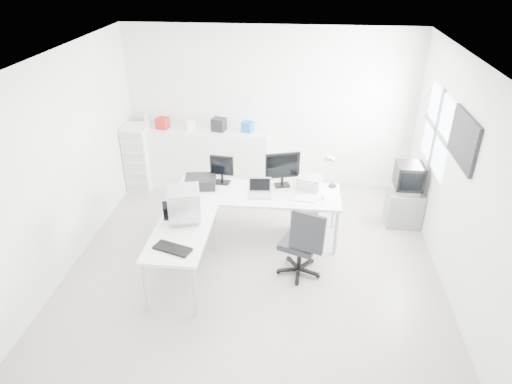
# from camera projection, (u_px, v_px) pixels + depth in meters

# --- Properties ---
(floor) EXTENTS (5.00, 5.00, 0.01)m
(floor) POSITION_uv_depth(u_px,v_px,m) (255.00, 261.00, 6.41)
(floor) COLOR beige
(floor) RESTS_ON ground
(ceiling) EXTENTS (5.00, 5.00, 0.01)m
(ceiling) POSITION_uv_depth(u_px,v_px,m) (254.00, 59.00, 5.07)
(ceiling) COLOR white
(ceiling) RESTS_ON back_wall
(back_wall) EXTENTS (5.00, 0.02, 2.80)m
(back_wall) POSITION_uv_depth(u_px,v_px,m) (269.00, 109.00, 7.92)
(back_wall) COLOR white
(back_wall) RESTS_ON floor
(left_wall) EXTENTS (0.02, 5.00, 2.80)m
(left_wall) POSITION_uv_depth(u_px,v_px,m) (65.00, 163.00, 5.96)
(left_wall) COLOR white
(left_wall) RESTS_ON floor
(right_wall) EXTENTS (0.02, 5.00, 2.80)m
(right_wall) POSITION_uv_depth(u_px,v_px,m) (460.00, 181.00, 5.51)
(right_wall) COLOR white
(right_wall) RESTS_ON floor
(window) EXTENTS (0.02, 1.20, 1.10)m
(window) POSITION_uv_depth(u_px,v_px,m) (437.00, 130.00, 6.47)
(window) COLOR white
(window) RESTS_ON right_wall
(wall_picture) EXTENTS (0.04, 0.90, 0.60)m
(wall_picture) POSITION_uv_depth(u_px,v_px,m) (464.00, 139.00, 5.36)
(wall_picture) COLOR black
(wall_picture) RESTS_ON right_wall
(main_desk) EXTENTS (2.40, 0.80, 0.75)m
(main_desk) POSITION_uv_depth(u_px,v_px,m) (257.00, 215.00, 6.79)
(main_desk) COLOR silver
(main_desk) RESTS_ON floor
(side_desk) EXTENTS (0.70, 1.40, 0.75)m
(side_desk) POSITION_uv_depth(u_px,v_px,m) (183.00, 255.00, 5.91)
(side_desk) COLOR silver
(side_desk) RESTS_ON floor
(drawer_pedestal) EXTENTS (0.40, 0.50, 0.60)m
(drawer_pedestal) POSITION_uv_depth(u_px,v_px,m) (304.00, 220.00, 6.81)
(drawer_pedestal) COLOR silver
(drawer_pedestal) RESTS_ON floor
(inkjet_printer) EXTENTS (0.49, 0.40, 0.16)m
(inkjet_printer) POSITION_uv_depth(u_px,v_px,m) (201.00, 182.00, 6.74)
(inkjet_printer) COLOR black
(inkjet_printer) RESTS_ON main_desk
(lcd_monitor_small) EXTENTS (0.37, 0.24, 0.44)m
(lcd_monitor_small) POSITION_uv_depth(u_px,v_px,m) (222.00, 170.00, 6.77)
(lcd_monitor_small) COLOR black
(lcd_monitor_small) RESTS_ON main_desk
(lcd_monitor_large) EXTENTS (0.55, 0.34, 0.53)m
(lcd_monitor_large) POSITION_uv_depth(u_px,v_px,m) (282.00, 170.00, 6.67)
(lcd_monitor_large) COLOR black
(lcd_monitor_large) RESTS_ON main_desk
(laptop) EXTENTS (0.36, 0.37, 0.22)m
(laptop) POSITION_uv_depth(u_px,v_px,m) (260.00, 189.00, 6.47)
(laptop) COLOR #B7B7BA
(laptop) RESTS_ON main_desk
(white_keyboard) EXTENTS (0.38, 0.15, 0.02)m
(white_keyboard) POSITION_uv_depth(u_px,v_px,m) (302.00, 199.00, 6.42)
(white_keyboard) COLOR silver
(white_keyboard) RESTS_ON main_desk
(white_mouse) EXTENTS (0.06, 0.06, 0.06)m
(white_mouse) POSITION_uv_depth(u_px,v_px,m) (323.00, 197.00, 6.43)
(white_mouse) COLOR silver
(white_mouse) RESTS_ON main_desk
(laser_printer) EXTENTS (0.39, 0.36, 0.19)m
(laser_printer) POSITION_uv_depth(u_px,v_px,m) (309.00, 182.00, 6.69)
(laser_printer) COLOR #ADADAD
(laser_printer) RESTS_ON main_desk
(desk_lamp) EXTENTS (0.19, 0.19, 0.51)m
(desk_lamp) POSITION_uv_depth(u_px,v_px,m) (334.00, 171.00, 6.65)
(desk_lamp) COLOR silver
(desk_lamp) RESTS_ON main_desk
(crt_monitor) EXTENTS (0.53, 0.53, 0.50)m
(crt_monitor) POSITION_uv_depth(u_px,v_px,m) (184.00, 204.00, 5.83)
(crt_monitor) COLOR #B7B7BA
(crt_monitor) RESTS_ON side_desk
(black_keyboard) EXTENTS (0.49, 0.32, 0.03)m
(black_keyboard) POSITION_uv_depth(u_px,v_px,m) (173.00, 249.00, 5.37)
(black_keyboard) COLOR black
(black_keyboard) RESTS_ON side_desk
(office_chair) EXTENTS (0.78, 0.78, 1.04)m
(office_chair) POSITION_uv_depth(u_px,v_px,m) (300.00, 240.00, 5.95)
(office_chair) COLOR #26282C
(office_chair) RESTS_ON floor
(tv_cabinet) EXTENTS (0.53, 0.43, 0.57)m
(tv_cabinet) POSITION_uv_depth(u_px,v_px,m) (403.00, 208.00, 7.14)
(tv_cabinet) COLOR slate
(tv_cabinet) RESTS_ON floor
(crt_tv) EXTENTS (0.50, 0.48, 0.45)m
(crt_tv) POSITION_uv_depth(u_px,v_px,m) (409.00, 179.00, 6.89)
(crt_tv) COLOR black
(crt_tv) RESTS_ON tv_cabinet
(sideboard) EXTENTS (2.13, 0.53, 1.06)m
(sideboard) POSITION_uv_depth(u_px,v_px,m) (209.00, 158.00, 8.20)
(sideboard) COLOR silver
(sideboard) RESTS_ON floor
(clutter_box_a) EXTENTS (0.23, 0.21, 0.20)m
(clutter_box_a) POSITION_uv_depth(u_px,v_px,m) (163.00, 123.00, 7.97)
(clutter_box_a) COLOR #A21D17
(clutter_box_a) RESTS_ON sideboard
(clutter_box_b) EXTENTS (0.20, 0.19, 0.16)m
(clutter_box_b) POSITION_uv_depth(u_px,v_px,m) (191.00, 125.00, 7.94)
(clutter_box_b) COLOR silver
(clutter_box_b) RESTS_ON sideboard
(clutter_box_c) EXTENTS (0.26, 0.25, 0.22)m
(clutter_box_c) POSITION_uv_depth(u_px,v_px,m) (219.00, 124.00, 7.88)
(clutter_box_c) COLOR black
(clutter_box_c) RESTS_ON sideboard
(clutter_box_d) EXTENTS (0.22, 0.21, 0.18)m
(clutter_box_d) POSITION_uv_depth(u_px,v_px,m) (248.00, 127.00, 7.84)
(clutter_box_d) COLOR #1959B2
(clutter_box_d) RESTS_ON sideboard
(clutter_bottle) EXTENTS (0.07, 0.07, 0.22)m
(clutter_bottle) POSITION_uv_depth(u_px,v_px,m) (147.00, 121.00, 8.03)
(clutter_bottle) COLOR silver
(clutter_bottle) RESTS_ON sideboard
(filing_cabinet) EXTENTS (0.41, 0.49, 1.17)m
(filing_cabinet) POSITION_uv_depth(u_px,v_px,m) (139.00, 157.00, 8.10)
(filing_cabinet) COLOR silver
(filing_cabinet) RESTS_ON floor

